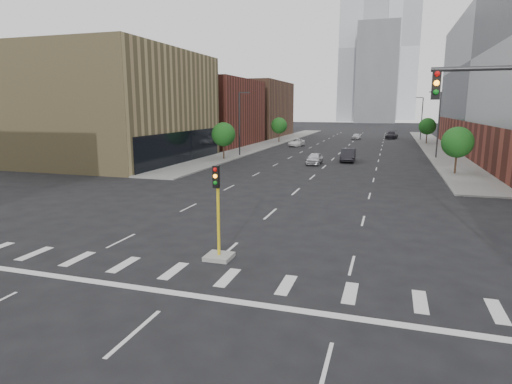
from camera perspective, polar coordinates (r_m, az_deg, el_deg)
The scene contains 22 objects.
ground at distance 13.25m, azimuth -20.93°, elevation -21.20°, with size 400.00×400.00×0.00m, color black.
sidewalk_left_far at distance 85.83m, azimuth 2.25°, elevation 6.62°, with size 5.00×92.00×0.15m, color gray.
sidewalk_right_far at distance 83.24m, azimuth 22.71°, elevation 5.62°, with size 5.00×92.00×0.15m, color gray.
building_left_mid at distance 59.78m, azimuth -18.59°, elevation 10.70°, with size 20.00×24.00×14.00m, color #9C8858.
building_left_far_a at distance 82.32m, azimuth -7.79°, elevation 10.46°, with size 20.00×22.00×12.00m, color brown.
building_left_far_b at distance 106.45m, azimuth -1.76°, elevation 10.97°, with size 20.00×24.00×13.00m, color brown.
tower_left at distance 230.82m, azimuth 14.12°, elevation 17.87°, with size 22.00×22.00×70.00m, color #B2B7BC.
tower_right at distance 270.63m, azimuth 18.71°, elevation 17.66°, with size 20.00×20.00×80.00m, color #B2B7BC.
tower_mid at distance 209.27m, azimuth 15.86°, elevation 14.93°, with size 18.00×18.00×44.00m, color slate.
median_traffic_signal at distance 19.94m, azimuth -5.03°, elevation -6.25°, with size 1.20×1.20×4.40m.
streetlight_right_a at distance 63.92m, azimuth 23.10°, elevation 8.60°, with size 1.60×0.22×9.07m.
streetlight_right_b at distance 98.80m, azimuth 21.19°, elevation 9.35°, with size 1.60×0.22×9.07m.
streetlight_left at distance 62.18m, azimuth -2.14°, elevation 9.43°, with size 1.60×0.22×9.07m.
tree_left_near at distance 57.78m, azimuth -4.36°, elevation 7.66°, with size 3.20×3.20×4.85m.
tree_left_far at distance 86.34m, azimuth 3.09°, elevation 8.84°, with size 3.20×3.20×4.85m.
tree_right_near at distance 49.18m, azimuth 25.28°, elevation 6.01°, with size 3.20×3.20×4.85m.
tree_right_far at distance 88.92m, azimuth 21.89°, elevation 8.13°, with size 3.20×3.20×4.85m.
car_near_left at distance 53.60m, azimuth 7.80°, elevation 4.44°, with size 1.69×4.19×1.43m, color silver.
car_mid_right at distance 57.12m, azimuth 12.17°, elevation 4.82°, with size 1.76×5.05×1.66m, color black.
car_far_left at distance 78.54m, azimuth 5.44°, elevation 6.58°, with size 2.23×4.83×1.34m, color white.
car_deep_right at distance 101.78m, azimuth 17.62°, elevation 7.25°, with size 2.30×5.65×1.64m, color black.
car_distant at distance 97.68m, azimuth 13.24°, elevation 7.24°, with size 1.60×3.98×1.36m, color silver.
Camera 1 is at (7.31, -8.59, 6.94)m, focal length 30.00 mm.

